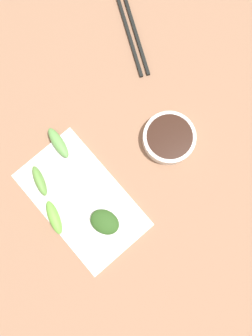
{
  "coord_description": "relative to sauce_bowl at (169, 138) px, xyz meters",
  "views": [
    {
      "loc": [
        0.06,
        0.1,
        0.83
      ],
      "look_at": [
        -0.01,
        0.01,
        0.05
      ],
      "focal_mm": 36.07,
      "sensor_mm": 36.0,
      "label": 1
    }
  ],
  "objects": [
    {
      "name": "broccoli_stalk_3",
      "position": [
        0.3,
        -0.12,
        0.01
      ],
      "size": [
        0.04,
        0.08,
        0.03
      ],
      "primitive_type": "ellipsoid",
      "rotation": [
        0.0,
        0.0,
        -0.3
      ],
      "color": "#659E45",
      "rests_on": "serving_plate"
    },
    {
      "name": "sauce_bowl",
      "position": [
        0.0,
        0.0,
        0.0
      ],
      "size": [
        0.13,
        0.13,
        0.04
      ],
      "color": "silver",
      "rests_on": "tabletop"
    },
    {
      "name": "broccoli_stalk_2",
      "position": [
        0.33,
        -0.03,
        0.0
      ],
      "size": [
        0.05,
        0.09,
        0.02
      ],
      "primitive_type": "ellipsoid",
      "rotation": [
        0.0,
        0.0,
        -0.33
      ],
      "color": "#6EBB42",
      "rests_on": "serving_plate"
    },
    {
      "name": "chopsticks",
      "position": [
        -0.11,
        -0.26,
        -0.02
      ],
      "size": [
        0.12,
        0.22,
        0.01
      ],
      "rotation": [
        0.0,
        0.0,
        -0.44
      ],
      "color": "black",
      "rests_on": "tabletop"
    },
    {
      "name": "serving_plate",
      "position": [
        0.25,
        -0.02,
        -0.01
      ],
      "size": [
        0.18,
        0.31,
        0.01
      ],
      "primitive_type": "cube",
      "color": "white",
      "rests_on": "tabletop"
    },
    {
      "name": "tabletop",
      "position": [
        0.14,
        -0.02,
        -0.03
      ],
      "size": [
        2.1,
        2.1,
        0.02
      ],
      "primitive_type": "cube",
      "color": "#976E53",
      "rests_on": "ground"
    },
    {
      "name": "broccoli_leafy_0",
      "position": [
        0.25,
        0.05,
        0.0
      ],
      "size": [
        0.07,
        0.08,
        0.02
      ],
      "primitive_type": "ellipsoid",
      "rotation": [
        0.0,
        0.0,
        0.33
      ],
      "color": "#2F5920",
      "rests_on": "serving_plate"
    },
    {
      "name": "broccoli_stalk_1",
      "position": [
        0.21,
        -0.16,
        0.0
      ],
      "size": [
        0.04,
        0.09,
        0.02
      ],
      "primitive_type": "ellipsoid",
      "rotation": [
        0.0,
        0.0,
        -0.14
      ],
      "color": "#65A551",
      "rests_on": "serving_plate"
    }
  ]
}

